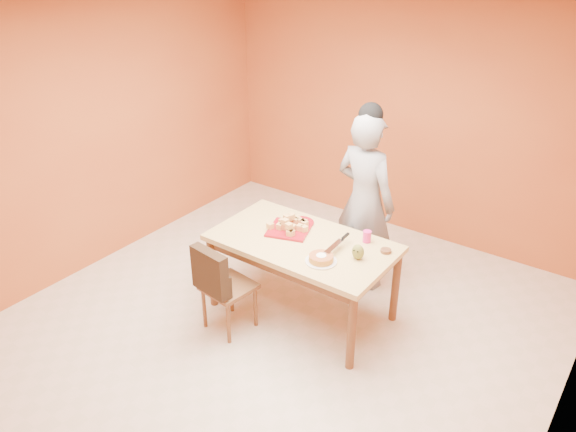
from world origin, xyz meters
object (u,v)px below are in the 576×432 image
Objects in this scene: pastry_platter at (289,230)px; magenta_glass at (367,236)px; sponge_cake at (321,258)px; checker_tin at (386,251)px; person at (365,202)px; dining_chair at (227,285)px; red_dinner_plate at (300,223)px; dining_table at (302,250)px; egg_ornament at (358,252)px.

magenta_glass reaches higher than pastry_platter.
checker_tin is at bearing 50.96° from sponge_cake.
person is 0.56m from magenta_glass.
pastry_platter is 0.59m from sponge_cake.
dining_chair is 0.88m from sponge_cake.
pastry_platter is 1.43× the size of red_dinner_plate.
pastry_platter is 0.90m from checker_tin.
sponge_cake reaches higher than pastry_platter.
red_dinner_plate is 2.74× the size of checker_tin.
checker_tin is at bearing 19.95° from dining_table.
person is (0.57, 1.35, 0.43)m from dining_chair.
person reaches higher than egg_ornament.
dining_table is at bearing -160.05° from checker_tin.
sponge_cake is 1.95× the size of magenta_glass.
egg_ornament is at bearing -4.80° from pastry_platter.
magenta_glass is at bearing 97.37° from egg_ornament.
sponge_cake is at bearing -31.90° from dining_table.
person is at bearing 61.78° from pastry_platter.
magenta_glass reaches higher than dining_table.
egg_ornament is (0.73, -0.23, 0.06)m from red_dinner_plate.
person is 16.91× the size of magenta_glass.
dining_table is at bearing 148.10° from sponge_cake.
red_dinner_plate reaches higher than dining_table.
red_dinner_plate is (-0.20, 0.25, 0.10)m from dining_table.
person reaches higher than dining_table.
red_dinner_plate is 0.66m from magenta_glass.
dining_chair is 4.26× the size of sponge_cake.
dining_chair is (-0.39, -0.57, -0.22)m from dining_table.
magenta_glass is at bearing 19.18° from pastry_platter.
person is 0.81m from pastry_platter.
person reaches higher than checker_tin.
magenta_glass reaches higher than red_dinner_plate.
person is 19.32× the size of checker_tin.
dining_table is at bearing 62.57° from dining_chair.
checker_tin is (0.50, -0.54, -0.11)m from person.
pastry_platter reaches higher than red_dinner_plate.
dining_chair is at bearing -124.69° from dining_table.
dining_table is 17.56× the size of checker_tin.
checker_tin reaches higher than dining_table.
dining_chair is 0.90m from red_dinner_plate.
red_dinner_plate is 0.68m from sponge_cake.
dining_chair is 8.31× the size of magenta_glass.
sponge_cake is at bearing -28.15° from pastry_platter.
pastry_platter is at bearing 158.41° from dining_table.
egg_ornament reaches higher than dining_table.
pastry_platter is 2.70× the size of egg_ornament.
pastry_platter is 0.17m from red_dinner_plate.
dining_chair is 1.53m from person.
sponge_cake is (0.52, -0.28, 0.02)m from pastry_platter.
dining_chair is 1.39m from checker_tin.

